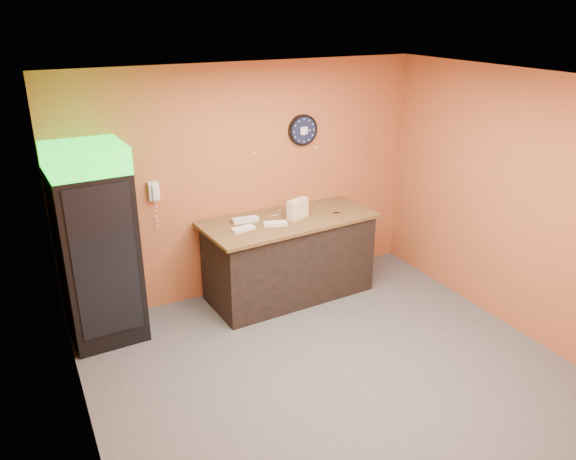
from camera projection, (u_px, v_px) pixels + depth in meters
floor at (328, 368)px, 5.62m from camera, size 4.50×4.50×0.00m
back_wall at (247, 182)px, 6.76m from camera, size 4.50×0.02×2.80m
left_wall at (72, 292)px, 4.16m from camera, size 0.02×4.00×2.80m
right_wall at (511, 203)px, 6.04m from camera, size 0.02×4.00×2.80m
ceiling at (337, 81)px, 4.58m from camera, size 4.50×4.00×0.02m
beverage_cooler at (97, 249)px, 5.79m from camera, size 0.78×0.80×2.13m
prep_counter at (289, 258)px, 6.89m from camera, size 2.00×0.99×0.98m
wall_clock at (303, 130)px, 6.84m from camera, size 0.38×0.06×0.38m
wall_phone at (154, 191)px, 6.22m from camera, size 0.11×0.10×0.21m
butcher_paper at (289, 220)px, 6.70m from camera, size 2.15×1.11×0.04m
sub_roll_stack at (298, 209)px, 6.64m from camera, size 0.30×0.19×0.24m
wrapped_sandwich_left at (243, 229)px, 6.31m from camera, size 0.28×0.14×0.04m
wrapped_sandwich_mid at (275, 224)px, 6.47m from camera, size 0.29×0.18×0.04m
wrapped_sandwich_right at (245, 220)px, 6.57m from camera, size 0.32×0.15×0.04m
kitchen_tool at (280, 213)px, 6.77m from camera, size 0.06×0.06×0.06m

